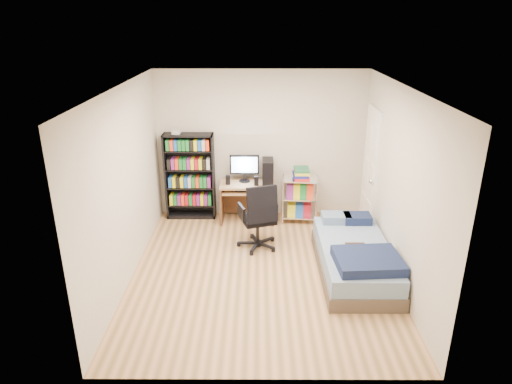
{
  "coord_description": "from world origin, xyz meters",
  "views": [
    {
      "loc": [
        -0.05,
        -5.46,
        3.3
      ],
      "look_at": [
        -0.08,
        0.4,
        1.02
      ],
      "focal_mm": 32.0,
      "sensor_mm": 36.0,
      "label": 1
    }
  ],
  "objects_px": {
    "media_shelf": "(190,175)",
    "bed": "(355,258)",
    "office_chair": "(259,228)",
    "computer_desk": "(253,186)"
  },
  "relations": [
    {
      "from": "office_chair",
      "to": "bed",
      "type": "xyz_separation_m",
      "value": [
        1.3,
        -0.73,
        -0.1
      ]
    },
    {
      "from": "bed",
      "to": "computer_desk",
      "type": "bearing_deg",
      "value": 128.7
    },
    {
      "from": "media_shelf",
      "to": "bed",
      "type": "relative_size",
      "value": 0.82
    },
    {
      "from": "media_shelf",
      "to": "office_chair",
      "type": "xyz_separation_m",
      "value": [
        1.16,
        -1.15,
        -0.43
      ]
    },
    {
      "from": "media_shelf",
      "to": "bed",
      "type": "xyz_separation_m",
      "value": [
        2.47,
        -1.87,
        -0.52
      ]
    },
    {
      "from": "office_chair",
      "to": "bed",
      "type": "relative_size",
      "value": 0.55
    },
    {
      "from": "media_shelf",
      "to": "bed",
      "type": "bearing_deg",
      "value": -37.18
    },
    {
      "from": "media_shelf",
      "to": "bed",
      "type": "height_order",
      "value": "media_shelf"
    },
    {
      "from": "media_shelf",
      "to": "computer_desk",
      "type": "distance_m",
      "value": 1.08
    },
    {
      "from": "office_chair",
      "to": "bed",
      "type": "bearing_deg",
      "value": -47.05
    }
  ]
}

